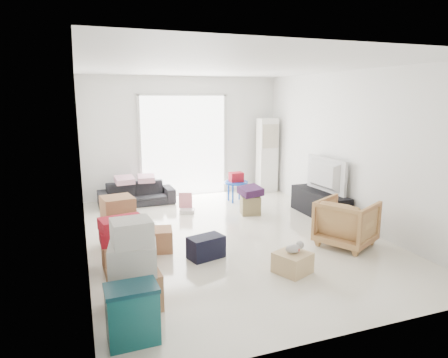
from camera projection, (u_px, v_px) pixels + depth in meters
name	position (u px, v px, depth m)	size (l,w,h in m)	color
room_shell	(231.00, 155.00, 6.32)	(4.98, 6.48, 3.18)	white
sliding_door	(184.00, 142.00, 9.08)	(2.10, 0.04, 2.33)	white
ac_tower	(267.00, 155.00, 9.51)	(0.45, 0.30, 1.75)	white
tv_console	(320.00, 204.00, 7.63)	(0.43, 1.45, 0.48)	black
television	(321.00, 188.00, 7.56)	(1.12, 0.64, 0.15)	black
sofa	(136.00, 190.00, 8.44)	(1.57, 0.46, 0.61)	#27272C
pillow_left	(124.00, 174.00, 8.29)	(0.40, 0.32, 0.13)	#F1AFC1
pillow_right	(146.00, 173.00, 8.46)	(0.33, 0.27, 0.11)	#F1AFC1
armchair	(347.00, 220.00, 6.10)	(0.77, 0.72, 0.79)	tan
storage_bins	(132.00, 314.00, 3.70)	(0.49, 0.35, 0.56)	#135556
box_stack_a	(133.00, 269.00, 4.27)	(0.56, 0.48, 0.99)	#A6734B
box_stack_b	(123.00, 245.00, 5.26)	(0.61, 0.54, 0.71)	#A6734B
box_stack_c	(119.00, 222.00, 6.06)	(0.54, 0.51, 0.78)	#A6734B
loose_box	(159.00, 240.00, 5.93)	(0.40, 0.40, 0.33)	#A6734B
duffel_bag	(206.00, 247.00, 5.66)	(0.49, 0.30, 0.32)	black
ottoman	(250.00, 205.00, 7.78)	(0.36, 0.36, 0.36)	olive
blanket	(250.00, 193.00, 7.73)	(0.40, 0.40, 0.14)	#3B1C46
kids_table	(236.00, 181.00, 8.65)	(0.52, 0.52, 0.64)	#1142B2
toy_walker	(186.00, 207.00, 7.92)	(0.35, 0.33, 0.38)	silver
wood_crate	(292.00, 263.00, 5.19)	(0.40, 0.40, 0.27)	#DCB57F
plush_bunny	(295.00, 248.00, 5.17)	(0.28, 0.16, 0.14)	#B2ADA8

